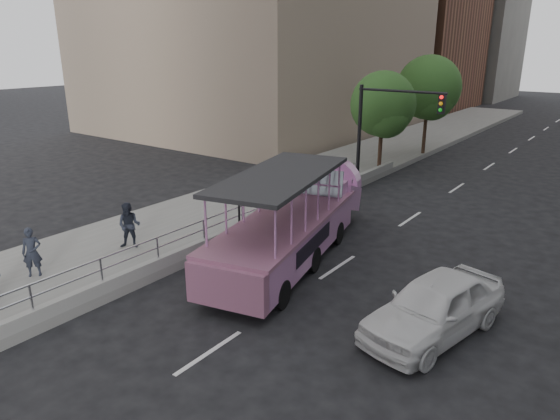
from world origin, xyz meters
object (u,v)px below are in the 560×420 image
Objects in this scene: pedestrian_near at (32,252)px; traffic_signal at (383,123)px; duck_boat at (296,222)px; car at (434,306)px; parking_sign at (239,204)px; street_tree_near at (384,107)px; street_tree_far at (430,90)px; pedestrian_mid at (129,225)px.

pedestrian_near is 15.79m from traffic_signal.
traffic_signal is (-0.94, 8.40, 2.31)m from duck_boat.
parking_sign is (-7.53, 1.25, 0.94)m from car.
pedestrian_near is at bearing -97.53° from street_tree_near.
car is 21.78m from street_tree_far.
duck_boat is at bearing -83.59° from traffic_signal.
car is 1.65× the size of parking_sign.
street_tree_far is (-0.51, 18.68, 2.60)m from parking_sign.
pedestrian_mid is at bearing -95.74° from street_tree_far.
pedestrian_mid is 15.71m from street_tree_near.
car is at bearing -29.55° from pedestrian_near.
traffic_signal is at bearing 84.53° from parking_sign.
parking_sign is 9.47m from traffic_signal.
pedestrian_near is 24.85m from street_tree_far.
street_tree_far reaches higher than pedestrian_mid.
pedestrian_mid is 0.28× the size of street_tree_near.
parking_sign is at bearing 9.50° from pedestrian_mid.
street_tree_near is (1.95, 15.35, 2.72)m from pedestrian_mid.
traffic_signal is at bearing 135.10° from car.
parking_sign is at bearing 8.80° from pedestrian_near.
traffic_signal is 0.91× the size of street_tree_near.
duck_boat is at bearing 2.50° from pedestrian_mid.
duck_boat is 6.48× the size of pedestrian_near.
street_tree_near is (-8.24, 13.93, 3.06)m from car.
car is 7.69m from parking_sign.
street_tree_near is at bearing 102.12° from duck_boat.
duck_boat is 2.09m from parking_sign.
duck_boat is 6.09m from car.
pedestrian_mid is 0.31× the size of traffic_signal.
parking_sign is at bearing -88.43° from street_tree_far.
pedestrian_mid reaches higher than pedestrian_near.
street_tree_far reaches higher than street_tree_near.
street_tree_near is (2.45, 18.50, 2.76)m from pedestrian_near.
pedestrian_near is at bearing -134.58° from pedestrian_mid.
parking_sign is (-1.83, -0.85, 0.52)m from duck_boat.
duck_boat is at bearing -77.88° from street_tree_near.
pedestrian_near is at bearing -118.50° from parking_sign.
pedestrian_near is 3.19m from pedestrian_mid.
street_tree_near is at bearing 93.21° from parking_sign.
parking_sign is (3.16, 5.82, 0.64)m from pedestrian_near.
pedestrian_near is 0.29× the size of traffic_signal.
car is 0.69× the size of street_tree_far.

